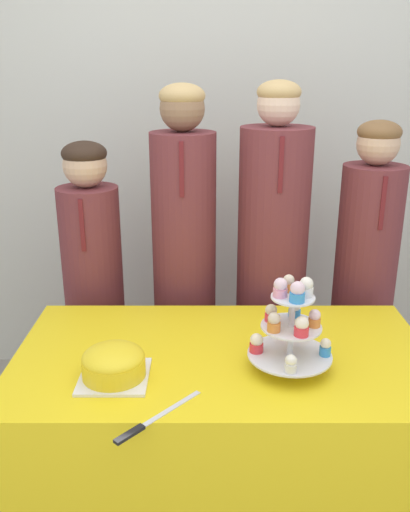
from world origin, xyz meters
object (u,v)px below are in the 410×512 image
round_cake (115,363)px  student_0 (97,302)px  student_1 (186,281)px  student_2 (273,282)px  cake_knife (147,424)px  student_3 (364,296)px  cupcake_stand (292,324)px

round_cake → student_0: (-0.22, 0.78, -0.15)m
student_1 → student_2: student_2 is taller
cake_knife → student_0: size_ratio=0.17×
student_0 → student_2: (0.80, 0.00, 0.10)m
student_0 → student_3: 1.22m
student_1 → student_3: 0.81m
cupcake_stand → round_cake: bearing=-173.9°
student_2 → student_3: bearing=-0.0°
round_cake → student_1: size_ratio=0.13×
cake_knife → student_1: 1.02m
cake_knife → student_3: (0.88, 1.02, -0.06)m
cupcake_stand → student_0: size_ratio=0.22×
cupcake_stand → student_2: bearing=87.8°
cake_knife → student_2: bearing=18.3°
cupcake_stand → student_0: student_0 is taller
round_cake → student_3: bearing=38.1°
round_cake → student_3: 1.27m
student_0 → student_2: bearing=0.0°
cake_knife → student_3: bearing=1.8°
student_1 → cupcake_stand: bearing=-63.6°
round_cake → student_3: size_ratio=0.14×
cupcake_stand → student_3: (0.45, 0.72, -0.22)m
student_1 → student_2: (0.39, 0.00, -0.01)m
student_2 → round_cake: bearing=-126.5°
cake_knife → student_2: student_2 is taller
student_0 → student_1: (0.41, 0.00, 0.11)m
cupcake_stand → student_0: (-0.77, 0.72, -0.25)m
student_2 → student_0: bearing=-180.0°
student_1 → student_0: bearing=-180.0°
student_1 → student_2: 0.39m
round_cake → student_2: (0.58, 0.78, -0.05)m
round_cake → cupcake_stand: (0.55, 0.06, 0.10)m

